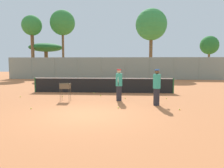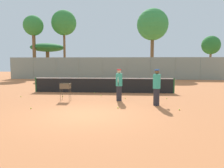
{
  "view_description": "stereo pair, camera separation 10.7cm",
  "coord_description": "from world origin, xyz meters",
  "px_view_note": "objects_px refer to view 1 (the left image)",
  "views": [
    {
      "loc": [
        1.71,
        -8.84,
        2.18
      ],
      "look_at": [
        0.92,
        2.95,
        1.0
      ],
      "focal_mm": 35.0,
      "sensor_mm": 36.0,
      "label": 1
    },
    {
      "loc": [
        1.82,
        -8.84,
        2.18
      ],
      "look_at": [
        0.92,
        2.95,
        1.0
      ],
      "focal_mm": 35.0,
      "sensor_mm": 36.0,
      "label": 2
    }
  ],
  "objects_px": {
    "player_white_outfit": "(157,87)",
    "player_red_cap": "(119,84)",
    "ball_cart": "(65,87)",
    "parked_car": "(122,73)",
    "tennis_net": "(103,85)"
  },
  "relations": [
    {
      "from": "parked_car",
      "to": "player_white_outfit",
      "type": "bearing_deg",
      "value": -83.49
    },
    {
      "from": "tennis_net",
      "to": "player_white_outfit",
      "type": "xyz_separation_m",
      "value": [
        3.23,
        -4.43,
        0.39
      ]
    },
    {
      "from": "player_white_outfit",
      "to": "player_red_cap",
      "type": "distance_m",
      "value": 2.28
    },
    {
      "from": "player_red_cap",
      "to": "ball_cart",
      "type": "relative_size",
      "value": 1.8
    },
    {
      "from": "ball_cart",
      "to": "parked_car",
      "type": "bearing_deg",
      "value": 81.27
    },
    {
      "from": "tennis_net",
      "to": "ball_cart",
      "type": "xyz_separation_m",
      "value": [
        -1.76,
        -3.43,
        0.2
      ]
    },
    {
      "from": "player_red_cap",
      "to": "parked_car",
      "type": "height_order",
      "value": "player_red_cap"
    },
    {
      "from": "player_white_outfit",
      "to": "ball_cart",
      "type": "distance_m",
      "value": 5.09
    },
    {
      "from": "tennis_net",
      "to": "ball_cart",
      "type": "bearing_deg",
      "value": -117.15
    },
    {
      "from": "player_red_cap",
      "to": "parked_car",
      "type": "relative_size",
      "value": 0.43
    },
    {
      "from": "ball_cart",
      "to": "tennis_net",
      "type": "bearing_deg",
      "value": 62.85
    },
    {
      "from": "tennis_net",
      "to": "ball_cart",
      "type": "height_order",
      "value": "tennis_net"
    },
    {
      "from": "player_white_outfit",
      "to": "player_red_cap",
      "type": "bearing_deg",
      "value": 82.86
    },
    {
      "from": "player_red_cap",
      "to": "tennis_net",
      "type": "bearing_deg",
      "value": -155.31
    },
    {
      "from": "parked_car",
      "to": "ball_cart",
      "type": "bearing_deg",
      "value": -98.73
    }
  ]
}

